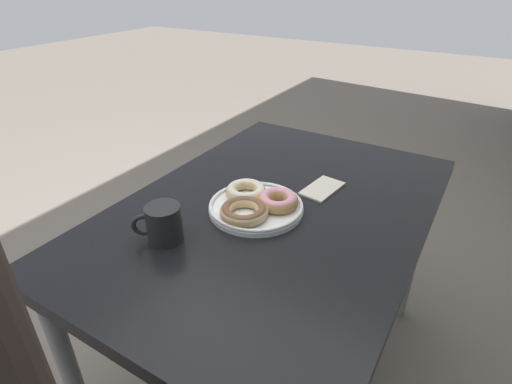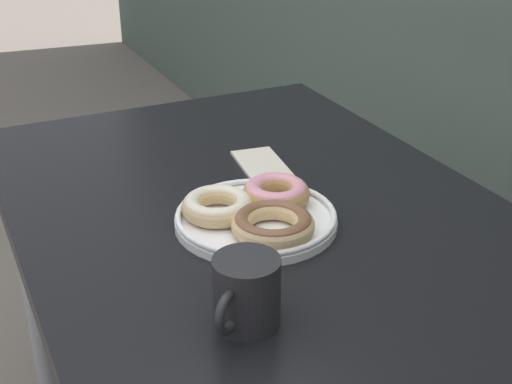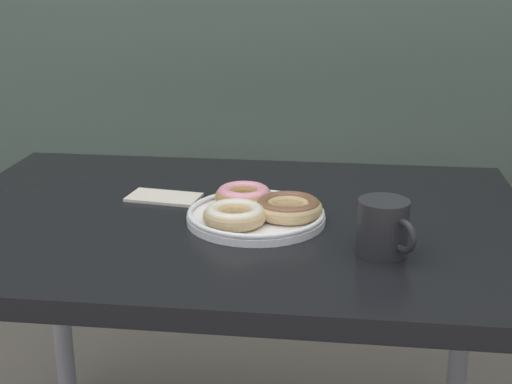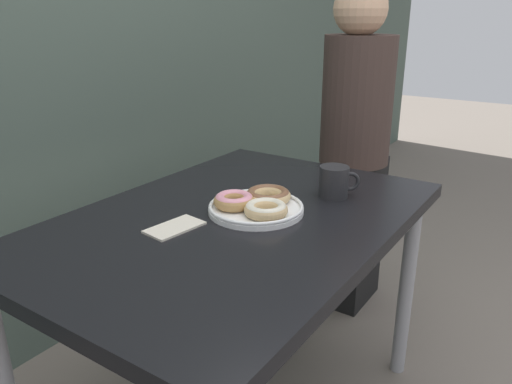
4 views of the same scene
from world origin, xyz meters
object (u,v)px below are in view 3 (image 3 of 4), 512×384
donut_plate (257,210)px  napkin (164,197)px  dining_table (232,249)px  coffee_mug (384,227)px

donut_plate → napkin: bearing=152.1°
dining_table → napkin: napkin is taller
dining_table → napkin: bearing=153.4°
coffee_mug → napkin: size_ratio=0.69×
donut_plate → napkin: (-0.21, 0.11, -0.02)m
dining_table → coffee_mug: bearing=-29.1°
donut_plate → coffee_mug: coffee_mug is taller
donut_plate → coffee_mug: (0.23, -0.13, 0.02)m
coffee_mug → napkin: 0.51m
dining_table → coffee_mug: size_ratio=10.66×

